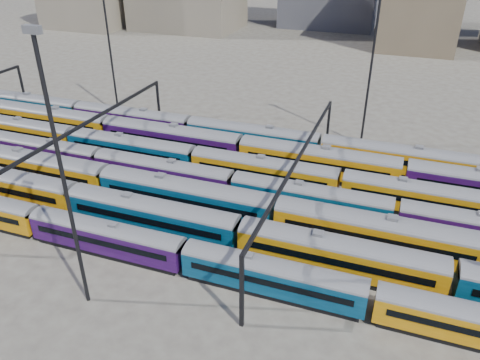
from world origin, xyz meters
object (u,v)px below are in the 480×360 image
(rake_2, at_px, (275,211))
(rake_1, at_px, (339,252))
(mast_2, at_px, (62,172))
(rake_0, at_px, (106,235))

(rake_2, bearing_deg, rake_1, -31.37)
(rake_2, distance_m, mast_2, 24.44)
(rake_1, relative_size, rake_2, 0.78)
(rake_0, relative_size, rake_1, 1.22)
(rake_0, relative_size, rake_2, 0.96)
(rake_0, bearing_deg, mast_2, -71.63)
(mast_2, bearing_deg, rake_1, 28.76)
(rake_1, height_order, rake_2, rake_2)
(rake_2, xyz_separation_m, mast_2, (-13.66, -17.00, 11.03))
(rake_2, bearing_deg, mast_2, -128.79)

